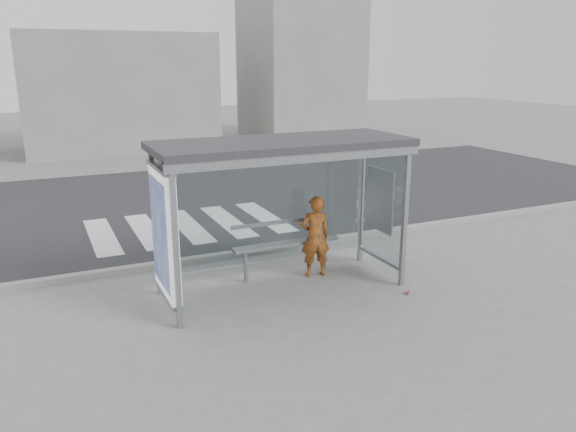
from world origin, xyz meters
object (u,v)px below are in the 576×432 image
object	(u,v)px
person	(315,236)
soda_can	(408,292)
bench	(286,244)
bus_shelter	(260,179)

from	to	relation	value
person	soda_can	xyz separation A→B (m)	(1.05, -1.44, -0.73)
person	soda_can	bearing A→B (deg)	136.54
bench	person	bearing A→B (deg)	-24.81
bus_shelter	person	distance (m)	1.73
person	bench	distance (m)	0.56
bus_shelter	person	size ratio (longest dim) A/B	2.80
person	soda_can	world-z (taller)	person
bus_shelter	person	bearing A→B (deg)	14.00
bus_shelter	soda_can	size ratio (longest dim) A/B	39.19
bus_shelter	bench	world-z (taller)	bus_shelter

